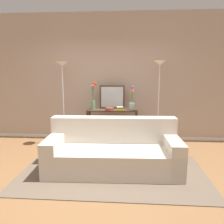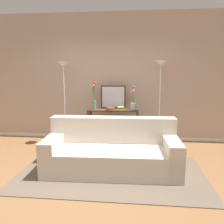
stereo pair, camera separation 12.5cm
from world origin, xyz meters
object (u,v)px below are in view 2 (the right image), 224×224
couch (112,152)px  book_row_under_console (99,141)px  vase_tall_flowers (94,97)px  vase_short_flowers (133,101)px  floor_lamp_left (64,80)px  wall_mirror (113,97)px  floor_lamp_right (160,80)px  book_stack (121,109)px  fruit_bowl (110,109)px  console_table (113,121)px

couch → book_row_under_console: bearing=107.5°
vase_tall_flowers → vase_short_flowers: 0.91m
floor_lamp_left → couch: bearing=-47.3°
wall_mirror → book_row_under_console: wall_mirror is taller
floor_lamp_right → book_row_under_console: bearing=176.1°
vase_tall_flowers → floor_lamp_right: bearing=-4.0°
wall_mirror → book_row_under_console: bearing=-156.3°
couch → wall_mirror: size_ratio=3.83×
book_row_under_console → book_stack: bearing=-8.1°
book_stack → vase_short_flowers: bearing=9.9°
wall_mirror → book_stack: 0.38m
floor_lamp_right → book_row_under_console: 2.01m
floor_lamp_left → wall_mirror: size_ratio=3.22×
fruit_bowl → wall_mirror: bearing=80.8°
console_table → couch: bearing=-85.2°
floor_lamp_right → fruit_bowl: (-1.10, -0.01, -0.66)m
floor_lamp_left → wall_mirror: (1.12, 0.24, -0.41)m
floor_lamp_left → fruit_bowl: floor_lamp_left is taller
book_stack → vase_tall_flowers: bearing=172.5°
wall_mirror → vase_tall_flowers: bearing=-163.2°
console_table → fruit_bowl: bearing=-118.0°
console_table → book_row_under_console: 0.60m
vase_short_flowers → book_row_under_console: size_ratio=1.97×
couch → vase_tall_flowers: 1.75m
floor_lamp_right → fruit_bowl: 1.28m
vase_tall_flowers → floor_lamp_left: bearing=-171.4°
console_table → floor_lamp_left: (-1.13, -0.09, 0.94)m
console_table → vase_short_flowers: 0.65m
couch → book_stack: 1.48m
book_stack → book_row_under_console: size_ratio=0.70×
floor_lamp_left → wall_mirror: bearing=11.9°
couch → vase_short_flowers: bearing=76.8°
couch → vase_short_flowers: 1.63m
floor_lamp_right → book_stack: 1.08m
vase_short_flowers → book_row_under_console: (-0.79, 0.03, -0.97)m
floor_lamp_left → book_row_under_console: size_ratio=6.73×
couch → wall_mirror: (-0.14, 1.59, 0.78)m
fruit_bowl → book_stack: bearing=6.9°
vase_tall_flowers → book_stack: bearing=-7.5°
fruit_bowl → vase_tall_flowers: bearing=164.0°
vase_short_flowers → book_stack: bearing=-170.1°
wall_mirror → floor_lamp_left: bearing=-168.1°
book_stack → couch: bearing=-92.7°
console_table → vase_tall_flowers: bearing=178.7°
floor_lamp_left → fruit_bowl: (1.08, -0.01, -0.65)m
vase_short_flowers → book_row_under_console: 1.25m
couch → book_row_under_console: couch is taller
couch → book_stack: bearing=87.3°
vase_short_flowers → book_row_under_console: vase_short_flowers is taller
vase_tall_flowers → book_row_under_console: bearing=-5.0°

